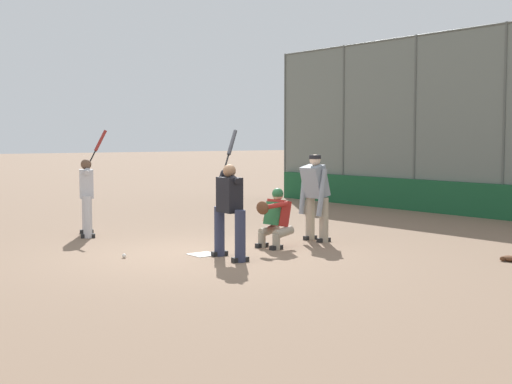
# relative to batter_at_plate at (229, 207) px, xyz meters

# --- Properties ---
(ground_plane) EXTENTS (160.00, 160.00, 0.00)m
(ground_plane) POSITION_rel_batter_at_plate_xyz_m (0.60, 0.12, -0.86)
(ground_plane) COLOR #7A604C
(home_plate_marker) EXTENTS (0.43, 0.43, 0.01)m
(home_plate_marker) POSITION_rel_batter_at_plate_xyz_m (0.60, 0.12, -0.85)
(home_plate_marker) COLOR white
(home_plate_marker) RESTS_ON ground_plane
(backstop_fence) EXTENTS (16.80, 0.08, 4.82)m
(backstop_fence) POSITION_rel_batter_at_plate_xyz_m (0.60, -8.70, 1.64)
(backstop_fence) COLOR #515651
(backstop_fence) RESTS_ON ground_plane
(padding_wall) EXTENTS (16.39, 0.18, 0.87)m
(padding_wall) POSITION_rel_batter_at_plate_xyz_m (0.60, -8.60, -0.43)
(padding_wall) COLOR #19512D
(padding_wall) RESTS_ON ground_plane
(bleachers_beyond) EXTENTS (11.71, 2.50, 1.48)m
(bleachers_beyond) POSITION_rel_batter_at_plate_xyz_m (2.70, -11.20, -0.37)
(bleachers_beyond) COLOR slate
(bleachers_beyond) RESTS_ON ground_plane
(batter_at_plate) EXTENTS (0.97, 0.70, 2.15)m
(batter_at_plate) POSITION_rel_batter_at_plate_xyz_m (0.00, 0.00, 0.00)
(batter_at_plate) COLOR #2D334C
(batter_at_plate) RESTS_ON ground_plane
(catcher_behind_plate) EXTENTS (0.59, 0.70, 1.09)m
(catcher_behind_plate) POSITION_rel_batter_at_plate_xyz_m (0.47, -1.35, -0.29)
(catcher_behind_plate) COLOR gray
(catcher_behind_plate) RESTS_ON ground_plane
(umpire_home) EXTENTS (0.69, 0.41, 1.69)m
(umpire_home) POSITION_rel_batter_at_plate_xyz_m (0.65, -2.51, 0.05)
(umpire_home) COLOR gray
(umpire_home) RESTS_ON ground_plane
(batter_on_deck) EXTENTS (0.86, 0.93, 2.18)m
(batter_on_deck) POSITION_rel_batter_at_plate_xyz_m (4.09, 0.68, 0.00)
(batter_on_deck) COLOR #B7B7BC
(batter_on_deck) RESTS_ON ground_plane
(fielding_glove_on_dirt) EXTENTS (0.27, 0.21, 0.10)m
(fielding_glove_on_dirt) POSITION_rel_batter_at_plate_xyz_m (-2.99, -3.45, -0.81)
(fielding_glove_on_dirt) COLOR #56331E
(fielding_glove_on_dirt) RESTS_ON ground_plane
(baseball_loose) EXTENTS (0.07, 0.07, 0.07)m
(baseball_loose) POSITION_rel_batter_at_plate_xyz_m (1.14, 1.36, -0.82)
(baseball_loose) COLOR white
(baseball_loose) RESTS_ON ground_plane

